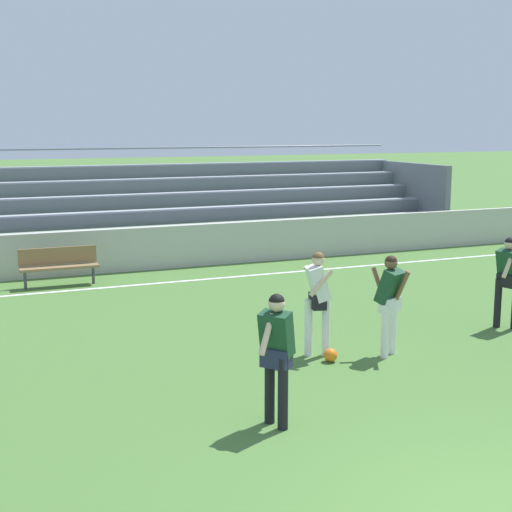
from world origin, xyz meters
The scene contains 9 objects.
field_line_sideline centered at (0.00, 11.78, 0.00)m, with size 44.00×0.12×0.01m, color white.
sideline_wall centered at (0.00, 13.54, 0.56)m, with size 48.00×0.16×1.12m, color #BCB7AD.
bleacher_stand centered at (2.06, 16.68, 1.29)m, with size 16.72×4.36×3.01m.
bench_centre_sideline centered at (-2.37, 12.42, 0.55)m, with size 1.80×0.40×0.90m.
player_dark_wide_left centered at (1.80, 4.85, 0.99)m, with size 0.51×0.59×1.67m.
player_white_deep_cover centered at (0.72, 5.30, 1.03)m, with size 0.49×0.55×1.72m.
player_dark_on_ball centered at (-1.09, 2.92, 1.02)m, with size 0.66×0.50×1.70m.
player_dark_pressing_high centered at (4.73, 5.42, 1.02)m, with size 0.62×0.46×1.71m.
soccer_ball centered at (0.77, 4.92, 0.11)m, with size 0.22×0.22×0.22m, color orange.
Camera 1 is at (-4.74, -5.10, 3.73)m, focal length 52.11 mm.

